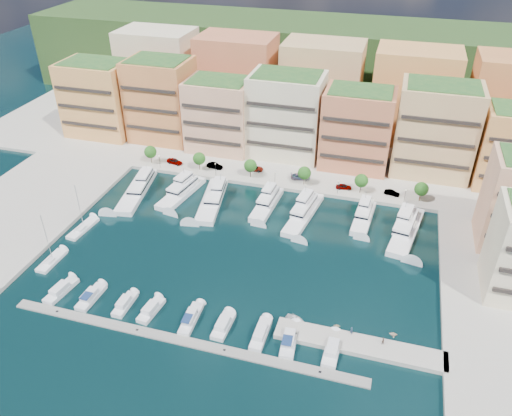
# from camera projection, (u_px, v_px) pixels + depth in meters

# --- Properties ---
(ground) EXTENTS (400.00, 400.00, 0.00)m
(ground) POSITION_uv_depth(u_px,v_px,m) (242.00, 251.00, 118.66)
(ground) COLOR black
(ground) RESTS_ON ground
(north_quay) EXTENTS (220.00, 64.00, 2.00)m
(north_quay) POSITION_uv_depth(u_px,v_px,m) (297.00, 143.00, 168.74)
(north_quay) COLOR #9E998E
(north_quay) RESTS_ON ground
(west_quay) EXTENTS (34.00, 76.00, 2.00)m
(west_quay) POSITION_uv_depth(u_px,v_px,m) (0.00, 228.00, 126.74)
(west_quay) COLOR #9E998E
(west_quay) RESTS_ON ground
(hillside) EXTENTS (240.00, 40.00, 58.00)m
(hillside) POSITION_uv_depth(u_px,v_px,m) (322.00, 96.00, 207.51)
(hillside) COLOR #1B3D19
(hillside) RESTS_ON ground
(south_pontoon) EXTENTS (72.00, 2.20, 0.35)m
(south_pontoon) POSITION_uv_depth(u_px,v_px,m) (180.00, 341.00, 95.13)
(south_pontoon) COLOR gray
(south_pontoon) RESTS_ON ground
(finger_pier) EXTENTS (32.00, 5.00, 2.00)m
(finger_pier) POSITION_uv_depth(u_px,v_px,m) (359.00, 347.00, 93.85)
(finger_pier) COLOR #9E998E
(finger_pier) RESTS_ON ground
(apartment_0) EXTENTS (22.00, 16.50, 24.80)m
(apartment_0) POSITION_uv_depth(u_px,v_px,m) (99.00, 98.00, 167.31)
(apartment_0) COLOR #E89A55
(apartment_0) RESTS_ON north_quay
(apartment_1) EXTENTS (20.00, 16.50, 26.80)m
(apartment_1) POSITION_uv_depth(u_px,v_px,m) (161.00, 100.00, 163.23)
(apartment_1) COLOR #DA8948
(apartment_1) RESTS_ON north_quay
(apartment_2) EXTENTS (20.00, 15.50, 22.80)m
(apartment_2) POSITION_uv_depth(u_px,v_px,m) (220.00, 115.00, 157.77)
(apartment_2) COLOR #F0B086
(apartment_2) RESTS_ON north_quay
(apartment_3) EXTENTS (22.00, 16.50, 25.80)m
(apartment_3) POSITION_uv_depth(u_px,v_px,m) (286.00, 115.00, 153.65)
(apartment_3) COLOR #F0E8BA
(apartment_3) RESTS_ON north_quay
(apartment_4) EXTENTS (20.00, 15.50, 23.80)m
(apartment_4) POSITION_uv_depth(u_px,v_px,m) (357.00, 129.00, 147.42)
(apartment_4) COLOR #D2734E
(apartment_4) RESTS_ON north_quay
(apartment_5) EXTENTS (22.00, 16.50, 26.80)m
(apartment_5) POSITION_uv_depth(u_px,v_px,m) (435.00, 130.00, 143.06)
(apartment_5) COLOR tan
(apartment_5) RESTS_ON north_quay
(backblock_0) EXTENTS (26.00, 18.00, 30.00)m
(backblock_0) POSITION_uv_depth(u_px,v_px,m) (159.00, 72.00, 182.67)
(backblock_0) COLOR #F0E8BA
(backblock_0) RESTS_ON north_quay
(backblock_1) EXTENTS (26.00, 18.00, 30.00)m
(backblock_1) POSITION_uv_depth(u_px,v_px,m) (237.00, 79.00, 175.64)
(backblock_1) COLOR #D2734E
(backblock_1) RESTS_ON north_quay
(backblock_2) EXTENTS (26.00, 18.00, 30.00)m
(backblock_2) POSITION_uv_depth(u_px,v_px,m) (321.00, 87.00, 168.60)
(backblock_2) COLOR tan
(backblock_2) RESTS_ON north_quay
(backblock_3) EXTENTS (26.00, 18.00, 30.00)m
(backblock_3) POSITION_uv_depth(u_px,v_px,m) (413.00, 96.00, 161.57)
(backblock_3) COLOR #E89A55
(backblock_3) RESTS_ON north_quay
(tree_0) EXTENTS (3.80, 3.80, 5.65)m
(tree_0) POSITION_uv_depth(u_px,v_px,m) (150.00, 152.00, 152.53)
(tree_0) COLOR #473323
(tree_0) RESTS_ON north_quay
(tree_1) EXTENTS (3.80, 3.80, 5.65)m
(tree_1) POSITION_uv_depth(u_px,v_px,m) (199.00, 159.00, 148.78)
(tree_1) COLOR #473323
(tree_1) RESTS_ON north_quay
(tree_2) EXTENTS (3.80, 3.80, 5.65)m
(tree_2) POSITION_uv_depth(u_px,v_px,m) (250.00, 166.00, 145.03)
(tree_2) COLOR #473323
(tree_2) RESTS_ON north_quay
(tree_3) EXTENTS (3.80, 3.80, 5.65)m
(tree_3) POSITION_uv_depth(u_px,v_px,m) (304.00, 173.00, 141.28)
(tree_3) COLOR #473323
(tree_3) RESTS_ON north_quay
(tree_4) EXTENTS (3.80, 3.80, 5.65)m
(tree_4) POSITION_uv_depth(u_px,v_px,m) (361.00, 181.00, 137.52)
(tree_4) COLOR #473323
(tree_4) RESTS_ON north_quay
(tree_5) EXTENTS (3.80, 3.80, 5.65)m
(tree_5) POSITION_uv_depth(u_px,v_px,m) (421.00, 189.00, 133.77)
(tree_5) COLOR #473323
(tree_5) RESTS_ON north_quay
(lamppost_0) EXTENTS (0.30, 0.30, 4.20)m
(lamppost_0) POSITION_uv_depth(u_px,v_px,m) (159.00, 160.00, 150.23)
(lamppost_0) COLOR black
(lamppost_0) RESTS_ON north_quay
(lamppost_1) EXTENTS (0.30, 0.30, 4.20)m
(lamppost_1) POSITION_uv_depth(u_px,v_px,m) (216.00, 167.00, 146.01)
(lamppost_1) COLOR black
(lamppost_1) RESTS_ON north_quay
(lamppost_2) EXTENTS (0.30, 0.30, 4.20)m
(lamppost_2) POSITION_uv_depth(u_px,v_px,m) (275.00, 176.00, 141.79)
(lamppost_2) COLOR black
(lamppost_2) RESTS_ON north_quay
(lamppost_3) EXTENTS (0.30, 0.30, 4.20)m
(lamppost_3) POSITION_uv_depth(u_px,v_px,m) (338.00, 185.00, 137.57)
(lamppost_3) COLOR black
(lamppost_3) RESTS_ON north_quay
(lamppost_4) EXTENTS (0.30, 0.30, 4.20)m
(lamppost_4) POSITION_uv_depth(u_px,v_px,m) (405.00, 194.00, 133.35)
(lamppost_4) COLOR black
(lamppost_4) RESTS_ON north_quay
(yacht_0) EXTENTS (8.91, 24.36, 7.30)m
(yacht_0) POSITION_uv_depth(u_px,v_px,m) (138.00, 188.00, 141.19)
(yacht_0) COLOR white
(yacht_0) RESTS_ON ground
(yacht_1) EXTENTS (7.94, 19.61, 7.30)m
(yacht_1) POSITION_uv_depth(u_px,v_px,m) (182.00, 191.00, 140.04)
(yacht_1) COLOR white
(yacht_1) RESTS_ON ground
(yacht_2) EXTENTS (8.48, 22.54, 7.30)m
(yacht_2) POSITION_uv_depth(u_px,v_px,m) (213.00, 198.00, 136.66)
(yacht_2) COLOR white
(yacht_2) RESTS_ON ground
(yacht_3) EXTENTS (5.37, 17.52, 7.30)m
(yacht_3) POSITION_uv_depth(u_px,v_px,m) (267.00, 202.00, 134.92)
(yacht_3) COLOR white
(yacht_3) RESTS_ON ground
(yacht_4) EXTENTS (7.45, 21.77, 7.30)m
(yacht_4) POSITION_uv_depth(u_px,v_px,m) (304.00, 212.00, 130.96)
(yacht_4) COLOR white
(yacht_4) RESTS_ON ground
(yacht_5) EXTENTS (5.27, 16.07, 7.30)m
(yacht_5) POSITION_uv_depth(u_px,v_px,m) (364.00, 215.00, 129.41)
(yacht_5) COLOR white
(yacht_5) RESTS_ON ground
(yacht_6) EXTENTS (8.72, 22.64, 7.30)m
(yacht_6) POSITION_uv_depth(u_px,v_px,m) (406.00, 228.00, 124.54)
(yacht_6) COLOR white
(yacht_6) RESTS_ON ground
(cruiser_0) EXTENTS (3.70, 8.80, 2.55)m
(cruiser_0) POSITION_uv_depth(u_px,v_px,m) (61.00, 291.00, 106.18)
(cruiser_0) COLOR silver
(cruiser_0) RESTS_ON ground
(cruiser_1) EXTENTS (2.93, 8.20, 2.66)m
(cruiser_1) POSITION_uv_depth(u_px,v_px,m) (91.00, 297.00, 104.46)
(cruiser_1) COLOR silver
(cruiser_1) RESTS_ON ground
(cruiser_2) EXTENTS (2.39, 7.22, 2.55)m
(cruiser_2) POSITION_uv_depth(u_px,v_px,m) (125.00, 304.00, 102.65)
(cruiser_2) COLOR silver
(cruiser_2) RESTS_ON ground
(cruiser_3) EXTENTS (3.30, 7.61, 2.55)m
(cruiser_3) POSITION_uv_depth(u_px,v_px,m) (151.00, 310.00, 101.25)
(cruiser_3) COLOR silver
(cruiser_3) RESTS_ON ground
(cruiser_4) EXTENTS (2.73, 8.93, 2.66)m
(cruiser_4) POSITION_uv_depth(u_px,v_px,m) (191.00, 319.00, 99.16)
(cruiser_4) COLOR silver
(cruiser_4) RESTS_ON ground
(cruiser_5) EXTENTS (2.93, 7.45, 2.55)m
(cruiser_5) POSITION_uv_depth(u_px,v_px,m) (223.00, 326.00, 97.60)
(cruiser_5) COLOR silver
(cruiser_5) RESTS_ON ground
(cruiser_6) EXTENTS (2.48, 8.42, 2.55)m
(cruiser_6) POSITION_uv_depth(u_px,v_px,m) (261.00, 334.00, 95.80)
(cruiser_6) COLOR silver
(cruiser_6) RESTS_ON ground
(cruiser_7) EXTENTS (3.32, 9.00, 2.66)m
(cruiser_7) POSITION_uv_depth(u_px,v_px,m) (289.00, 341.00, 94.45)
(cruiser_7) COLOR silver
(cruiser_7) RESTS_ON ground
(cruiser_8) EXTENTS (2.86, 8.47, 2.55)m
(cruiser_8) POSITION_uv_depth(u_px,v_px,m) (332.00, 350.00, 92.57)
(cruiser_8) COLOR silver
(cruiser_8) RESTS_ON ground
(sailboat_0) EXTENTS (2.96, 8.44, 13.20)m
(sailboat_0) POSITION_uv_depth(u_px,v_px,m) (52.00, 261.00, 114.88)
(sailboat_0) COLOR white
(sailboat_0) RESTS_ON ground
(sailboat_1) EXTENTS (3.63, 10.15, 13.20)m
(sailboat_1) POSITION_uv_depth(u_px,v_px,m) (83.00, 229.00, 125.86)
(sailboat_1) COLOR white
(sailboat_1) RESTS_ON ground
(tender_1) EXTENTS (1.41, 1.23, 0.71)m
(tender_1) POSITION_uv_depth(u_px,v_px,m) (337.00, 326.00, 97.93)
(tender_1) COLOR beige
(tender_1) RESTS_ON ground
(tender_0) EXTENTS (4.65, 3.84, 0.84)m
(tender_0) POSITION_uv_depth(u_px,v_px,m) (295.00, 319.00, 99.29)
(tender_0) COLOR white
(tender_0) RESTS_ON ground
(tender_3) EXTENTS (1.68, 1.48, 0.84)m
(tender_3) POSITION_uv_depth(u_px,v_px,m) (393.00, 334.00, 96.05)
(tender_3) COLOR beige
(tender_3) RESTS_ON ground
(car_0) EXTENTS (5.32, 2.99, 1.71)m
(car_0) POSITION_uv_depth(u_px,v_px,m) (175.00, 161.00, 153.59)
(car_0) COLOR gray
(car_0) RESTS_ON north_quay
(car_1) EXTENTS (5.12, 2.42, 1.62)m
(car_1) POSITION_uv_depth(u_px,v_px,m) (215.00, 166.00, 151.18)
(car_1) COLOR gray
(car_1) RESTS_ON north_quay
(car_2) EXTENTS (5.43, 2.87, 1.46)m
(car_2) POSITION_uv_depth(u_px,v_px,m) (255.00, 168.00, 149.99)
(car_2) COLOR gray
(car_2) RESTS_ON north_quay
(car_3) EXTENTS (6.06, 3.61, 1.65)m
(car_3) POSITION_uv_depth(u_px,v_px,m) (300.00, 176.00, 145.56)
(car_3) COLOR gray
(car_3) RESTS_ON north_quay
(car_4) EXTENTS (4.56, 2.45, 1.48)m
(car_4) POSITION_uv_depth(u_px,v_px,m) (344.00, 187.00, 140.81)
(car_4) COLOR gray
(car_4) RESTS_ON north_quay
(car_5) EXTENTS (4.43, 2.32, 1.39)m
(car_5) POSITION_uv_depth(u_px,v_px,m) (392.00, 193.00, 137.97)
(car_5) COLOR gray
(car_5) RESTS_ON north_quay
(person_0) EXTENTS (0.74, 0.71, 1.70)m
(person_0) POSITION_uv_depth(u_px,v_px,m) (351.00, 330.00, 94.89)
(person_0) COLOR #26344C
(person_0) RESTS_ON finger_pier
(person_1) EXTENTS (0.89, 0.79, 1.54)m
(person_1) POSITION_uv_depth(u_px,v_px,m) (383.00, 341.00, 92.78)
(person_1) COLOR brown
(person_1) RESTS_ON finger_pier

